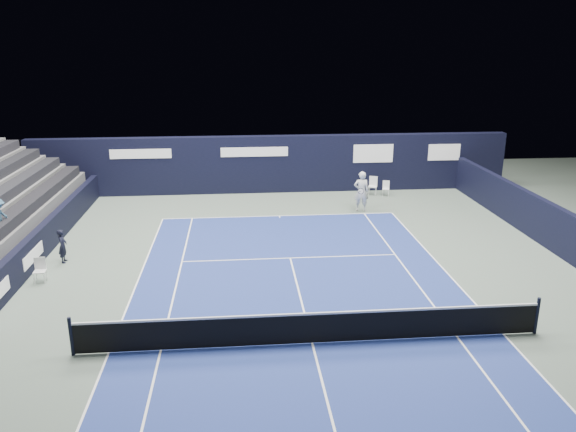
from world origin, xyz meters
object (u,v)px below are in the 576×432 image
object	(u,v)px
folding_chair_back_a	(373,182)
tennis_player	(361,191)
folding_chair_back_b	(386,187)
tennis_net	(312,327)
line_judge_chair	(40,268)

from	to	relation	value
folding_chair_back_a	tennis_player	world-z (taller)	tennis_player
folding_chair_back_b	tennis_net	distance (m)	16.25
folding_chair_back_a	tennis_player	distance (m)	3.34
folding_chair_back_b	tennis_net	size ratio (longest dim) A/B	0.06
folding_chair_back_b	tennis_player	world-z (taller)	tennis_player
line_judge_chair	folding_chair_back_a	bearing A→B (deg)	31.82
folding_chair_back_b	tennis_player	xyz separation A→B (m)	(-1.97, -2.72, 0.53)
line_judge_chair	tennis_player	xyz separation A→B (m)	(12.85, 7.34, 0.50)
folding_chair_back_a	folding_chair_back_b	size ratio (longest dim) A/B	1.23
line_judge_chair	tennis_net	bearing A→B (deg)	-34.10
tennis_player	tennis_net	bearing A→B (deg)	-108.10
line_judge_chair	tennis_net	world-z (taller)	tennis_net
folding_chair_back_a	tennis_player	xyz separation A→B (m)	(-1.34, -3.05, 0.33)
folding_chair_back_a	tennis_player	bearing A→B (deg)	-91.81
tennis_net	folding_chair_back_a	bearing A→B (deg)	70.77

